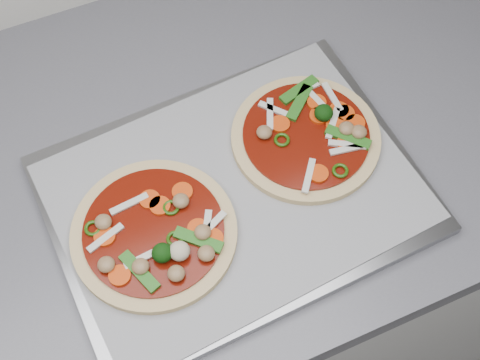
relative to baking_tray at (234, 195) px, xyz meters
name	(u,v)px	position (x,y,z in m)	size (l,w,h in m)	color
base_cabinet	(390,207)	(0.37, 0.08, -0.48)	(3.60, 0.60, 0.86)	silver
countertop	(451,63)	(0.37, 0.08, -0.03)	(3.60, 0.60, 0.04)	slate
baking_tray	(234,195)	(0.00, 0.00, 0.00)	(0.44, 0.33, 0.01)	gray
parchment	(234,191)	(0.00, 0.00, 0.01)	(0.42, 0.31, 0.00)	#9C9CA1
pizza_left	(155,234)	(-0.11, -0.02, 0.02)	(0.20, 0.20, 0.03)	tan
pizza_right	(308,135)	(0.12, 0.03, 0.02)	(0.23, 0.23, 0.03)	tan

